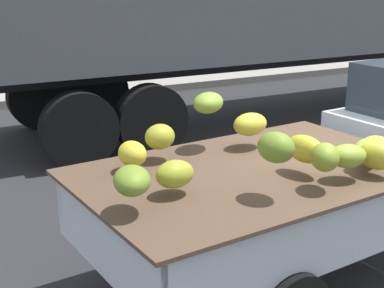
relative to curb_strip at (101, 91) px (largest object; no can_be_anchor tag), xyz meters
name	(u,v)px	position (x,y,z in m)	size (l,w,h in m)	color
ground	(365,244)	(0.00, -8.12, -0.08)	(220.00, 220.00, 0.00)	#28282B
curb_strip	(101,91)	(0.00, 0.00, 0.00)	(80.00, 0.80, 0.16)	gray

